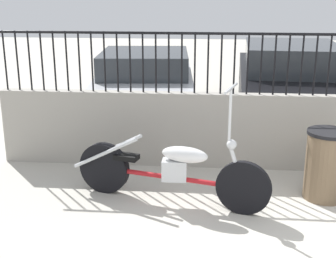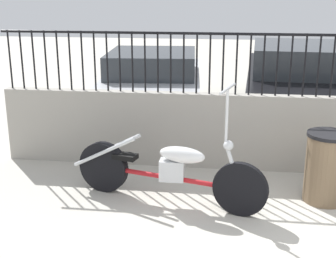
{
  "view_description": "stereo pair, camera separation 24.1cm",
  "coord_description": "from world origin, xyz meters",
  "px_view_note": "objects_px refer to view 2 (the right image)",
  "views": [
    {
      "loc": [
        -1.45,
        -3.34,
        2.39
      ],
      "look_at": [
        -1.95,
        2.24,
        0.7
      ],
      "focal_mm": 50.0,
      "sensor_mm": 36.0,
      "label": 1
    },
    {
      "loc": [
        -1.21,
        -3.31,
        2.39
      ],
      "look_at": [
        -1.95,
        2.24,
        0.7
      ],
      "focal_mm": 50.0,
      "sensor_mm": 36.0,
      "label": 2
    }
  ],
  "objects_px": {
    "motorcycle_red": "(159,169)",
    "car_silver": "(153,81)",
    "car_black": "(297,81)",
    "trash_bin": "(327,167)"
  },
  "relations": [
    {
      "from": "car_silver",
      "to": "car_black",
      "type": "xyz_separation_m",
      "value": [
        2.76,
        -0.07,
        0.08
      ]
    },
    {
      "from": "car_black",
      "to": "motorcycle_red",
      "type": "bearing_deg",
      "value": 155.86
    },
    {
      "from": "trash_bin",
      "to": "car_black",
      "type": "xyz_separation_m",
      "value": [
        0.11,
        3.7,
        0.3
      ]
    },
    {
      "from": "car_silver",
      "to": "car_black",
      "type": "relative_size",
      "value": 0.88
    },
    {
      "from": "trash_bin",
      "to": "car_silver",
      "type": "xyz_separation_m",
      "value": [
        -2.65,
        3.77,
        0.22
      ]
    },
    {
      "from": "motorcycle_red",
      "to": "car_silver",
      "type": "height_order",
      "value": "motorcycle_red"
    },
    {
      "from": "trash_bin",
      "to": "car_silver",
      "type": "bearing_deg",
      "value": 125.08
    },
    {
      "from": "motorcycle_red",
      "to": "car_black",
      "type": "xyz_separation_m",
      "value": [
        2.03,
        3.95,
        0.32
      ]
    },
    {
      "from": "car_black",
      "to": "car_silver",
      "type": "bearing_deg",
      "value": 91.62
    },
    {
      "from": "motorcycle_red",
      "to": "car_silver",
      "type": "xyz_separation_m",
      "value": [
        -0.73,
        4.02,
        0.24
      ]
    }
  ]
}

